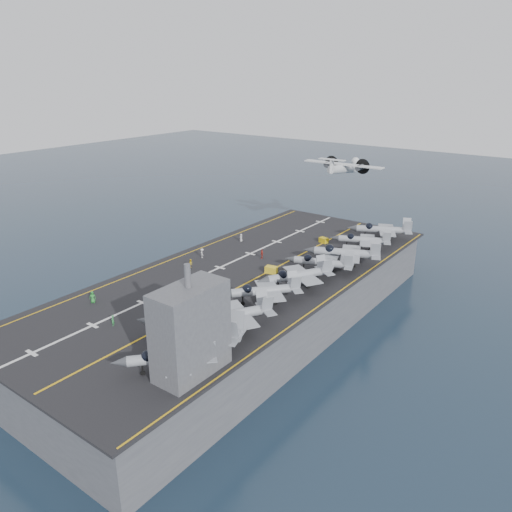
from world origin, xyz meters
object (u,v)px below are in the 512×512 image
Objects in this scene: tow_cart_a at (186,321)px; transport_plane at (343,169)px; island_superstructure at (190,320)px; fighter_jet_0 at (171,356)px.

tow_cart_a is 78.73m from transport_plane.
transport_plane is at bearing 100.06° from tow_cart_a.
island_superstructure is at bearing -42.12° from tow_cart_a.
transport_plane reaches higher than tow_cart_a.
fighter_jet_0 reaches higher than tow_cart_a.
tow_cart_a is at bearing -79.94° from transport_plane.
island_superstructure is 5.84m from fighter_jet_0.
island_superstructure is 88.82m from transport_plane.
island_superstructure reaches higher than transport_plane.
island_superstructure is 14.86m from tow_cart_a.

